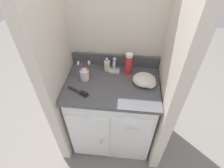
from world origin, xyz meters
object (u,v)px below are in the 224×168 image
object	(u,v)px
toothbrush_cup	(85,74)
hairbrush	(81,92)
hand_towel	(145,80)
shaving_cream_can	(129,64)
soap_dispenser	(107,65)

from	to	relation	value
toothbrush_cup	hairbrush	size ratio (longest dim) A/B	0.98
hand_towel	shaving_cream_can	bearing A→B (deg)	138.61
hairbrush	hand_towel	size ratio (longest dim) A/B	0.97
toothbrush_cup	soap_dispenser	bearing A→B (deg)	40.09
soap_dispenser	hand_towel	size ratio (longest dim) A/B	0.66
toothbrush_cup	hand_towel	size ratio (longest dim) A/B	0.96
toothbrush_cup	hand_towel	distance (m)	0.49
toothbrush_cup	shaving_cream_can	bearing A→B (deg)	18.76
soap_dispenser	hairbrush	world-z (taller)	soap_dispenser
hand_towel	toothbrush_cup	bearing A→B (deg)	179.43
hairbrush	hand_towel	bearing A→B (deg)	44.47
toothbrush_cup	hairbrush	distance (m)	0.17
hairbrush	hand_towel	world-z (taller)	hand_towel
toothbrush_cup	shaving_cream_can	world-z (taller)	shaving_cream_can
soap_dispenser	toothbrush_cup	bearing A→B (deg)	-139.91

